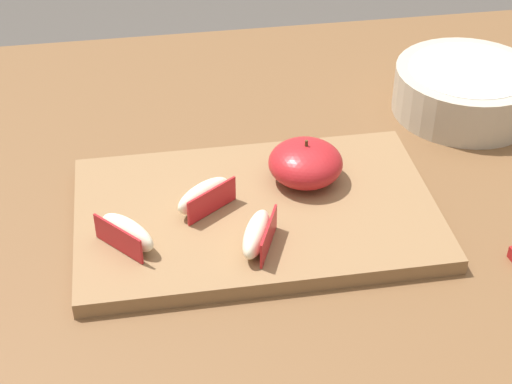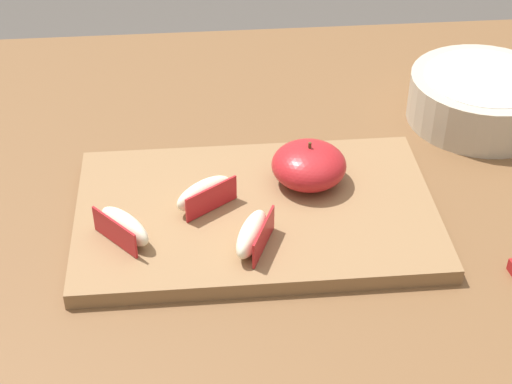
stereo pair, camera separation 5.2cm
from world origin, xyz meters
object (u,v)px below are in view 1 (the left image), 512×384
object	(u,v)px
apple_wedge_near_knife	(127,233)
apple_wedge_left	(257,234)
apple_half_skin_up	(306,163)
ceramic_fruit_bowl	(466,89)
cutting_board	(256,213)
apple_wedge_front	(205,196)

from	to	relation	value
apple_wedge_near_knife	apple_wedge_left	bearing A→B (deg)	-10.24
apple_half_skin_up	ceramic_fruit_bowl	size ratio (longest dim) A/B	0.45
cutting_board	ceramic_fruit_bowl	bearing A→B (deg)	30.73
apple_half_skin_up	apple_wedge_front	xyz separation A→B (m)	(-0.12, -0.03, -0.01)
apple_wedge_near_knife	apple_half_skin_up	bearing A→B (deg)	22.06
apple_wedge_front	apple_wedge_left	bearing A→B (deg)	-57.89
cutting_board	apple_wedge_near_knife	xyz separation A→B (m)	(-0.14, -0.04, 0.03)
apple_wedge_left	ceramic_fruit_bowl	world-z (taller)	ceramic_fruit_bowl
apple_wedge_front	ceramic_fruit_bowl	distance (m)	0.41
cutting_board	ceramic_fruit_bowl	distance (m)	0.37
apple_wedge_left	apple_wedge_front	bearing A→B (deg)	122.11
apple_half_skin_up	apple_wedge_near_knife	world-z (taller)	apple_half_skin_up
apple_wedge_front	ceramic_fruit_bowl	world-z (taller)	ceramic_fruit_bowl
cutting_board	apple_wedge_left	bearing A→B (deg)	-98.10
ceramic_fruit_bowl	apple_wedge_near_knife	bearing A→B (deg)	-153.30
apple_half_skin_up	ceramic_fruit_bowl	world-z (taller)	apple_half_skin_up
ceramic_fruit_bowl	apple_half_skin_up	bearing A→B (deg)	-149.74
apple_wedge_front	apple_wedge_left	distance (m)	0.09
apple_wedge_near_knife	apple_wedge_left	xyz separation A→B (m)	(0.13, -0.02, 0.00)
cutting_board	apple_wedge_left	xyz separation A→B (m)	(-0.01, -0.07, 0.03)
apple_wedge_front	apple_half_skin_up	bearing A→B (deg)	15.77
apple_wedge_front	apple_wedge_left	xyz separation A→B (m)	(0.05, -0.07, 0.00)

